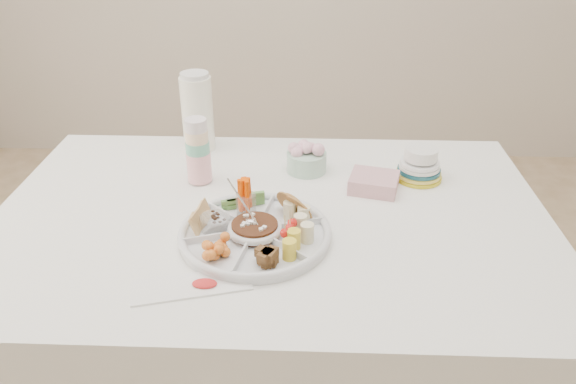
{
  "coord_description": "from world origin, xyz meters",
  "views": [
    {
      "loc": [
        0.1,
        -1.31,
        1.56
      ],
      "look_at": [
        0.05,
        -0.03,
        0.84
      ],
      "focal_mm": 35.0,
      "sensor_mm": 36.0,
      "label": 1
    }
  ],
  "objects_px": {
    "plate_stack": "(419,165)",
    "party_tray": "(255,231)",
    "thermos": "(197,111)",
    "dining_table": "(273,319)"
  },
  "relations": [
    {
      "from": "dining_table",
      "to": "thermos",
      "type": "height_order",
      "value": "thermos"
    },
    {
      "from": "dining_table",
      "to": "thermos",
      "type": "xyz_separation_m",
      "value": [
        -0.27,
        0.42,
        0.51
      ]
    },
    {
      "from": "party_tray",
      "to": "plate_stack",
      "type": "xyz_separation_m",
      "value": [
        0.47,
        0.35,
        0.02
      ]
    },
    {
      "from": "plate_stack",
      "to": "party_tray",
      "type": "bearing_deg",
      "value": -143.48
    },
    {
      "from": "party_tray",
      "to": "plate_stack",
      "type": "distance_m",
      "value": 0.58
    },
    {
      "from": "thermos",
      "to": "dining_table",
      "type": "bearing_deg",
      "value": -57.27
    },
    {
      "from": "thermos",
      "to": "plate_stack",
      "type": "distance_m",
      "value": 0.73
    },
    {
      "from": "party_tray",
      "to": "thermos",
      "type": "relative_size",
      "value": 1.42
    },
    {
      "from": "thermos",
      "to": "party_tray",
      "type": "bearing_deg",
      "value": -66.49
    },
    {
      "from": "thermos",
      "to": "plate_stack",
      "type": "height_order",
      "value": "thermos"
    }
  ]
}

